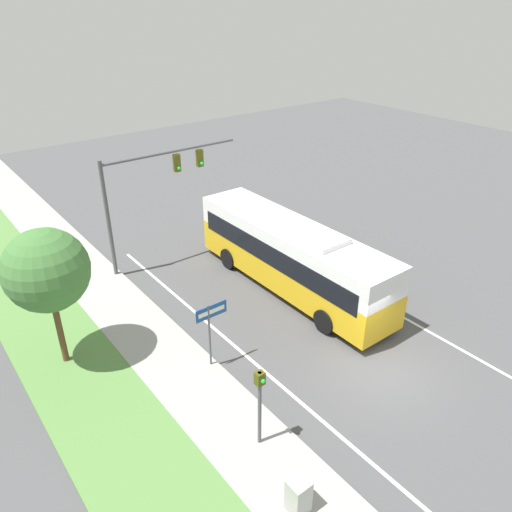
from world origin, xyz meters
The scene contains 11 objects.
ground_plane centered at (0.00, 0.00, 0.00)m, with size 80.00×80.00×0.00m, color #4C4C4F.
sidewalk centered at (-6.20, 0.00, 0.06)m, with size 2.80×80.00×0.12m.
grass_verge centered at (-9.40, 0.00, 0.05)m, with size 3.60×80.00×0.10m.
lane_divider_near centered at (-3.60, 0.00, 0.00)m, with size 0.14×30.00×0.01m.
lane_divider_far centered at (3.60, 0.00, 0.00)m, with size 0.14×30.00×0.01m.
bus centered at (1.21, 6.71, 1.94)m, with size 2.71×11.52×3.56m.
signal_gantry centered at (-2.64, 13.16, 4.44)m, with size 7.57×0.41×6.10m.
pedestrian_signal centered at (-5.90, 0.10, 2.04)m, with size 0.28×0.34×2.99m.
street_sign centered at (-4.98, 4.25, 2.03)m, with size 1.33×0.08×2.83m.
utility_cabinet centered at (-6.52, -2.43, 0.67)m, with size 0.57×0.55×1.11m.
roadside_tree centered at (-9.43, 7.97, 4.15)m, with size 3.09×3.09×5.60m.
Camera 1 is at (-12.96, -8.84, 12.95)m, focal length 35.00 mm.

